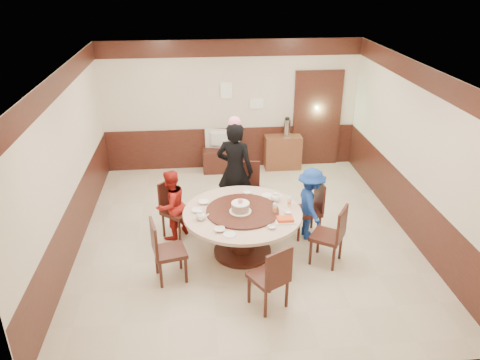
{
  "coord_description": "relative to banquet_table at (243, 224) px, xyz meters",
  "views": [
    {
      "loc": [
        -0.76,
        -6.78,
        4.23
      ],
      "look_at": [
        -0.11,
        -0.13,
        1.1
      ],
      "focal_mm": 35.0,
      "sensor_mm": 36.0,
      "label": 1
    }
  ],
  "objects": [
    {
      "name": "person_standing",
      "position": [
        -0.01,
        1.2,
        0.37
      ],
      "size": [
        0.77,
        0.65,
        1.81
      ],
      "primitive_type": "imported",
      "rotation": [
        0.0,
        0.0,
        2.76
      ],
      "color": "black",
      "rests_on": "ground"
    },
    {
      "name": "saucer_far",
      "position": [
        0.45,
        0.5,
        0.22
      ],
      "size": [
        0.18,
        0.18,
        0.01
      ],
      "primitive_type": "cylinder",
      "color": "white",
      "rests_on": "banquet_table"
    },
    {
      "name": "tv_stand",
      "position": [
        -0.11,
        3.28,
        -0.28
      ],
      "size": [
        0.85,
        0.45,
        0.5
      ],
      "primitive_type": "cube",
      "color": "#391812",
      "rests_on": "ground"
    },
    {
      "name": "bowl_4",
      "position": [
        -0.69,
        0.07,
        0.24
      ],
      "size": [
        0.16,
        0.16,
        0.04
      ],
      "primitive_type": "imported",
      "color": "white",
      "rests_on": "banquet_table"
    },
    {
      "name": "person_red",
      "position": [
        -1.12,
        0.61,
        0.07
      ],
      "size": [
        0.74,
        0.74,
        1.2
      ],
      "primitive_type": "imported",
      "rotation": [
        0.0,
        0.0,
        3.92
      ],
      "color": "#A31B15",
      "rests_on": "ground"
    },
    {
      "name": "teapot_left",
      "position": [
        -0.64,
        -0.19,
        0.28
      ],
      "size": [
        0.17,
        0.15,
        0.13
      ],
      "primitive_type": "ellipsoid",
      "color": "white",
      "rests_on": "banquet_table"
    },
    {
      "name": "bowl_3",
      "position": [
        0.68,
        -0.12,
        0.24
      ],
      "size": [
        0.13,
        0.13,
        0.04
      ],
      "primitive_type": "imported",
      "color": "white",
      "rests_on": "banquet_table"
    },
    {
      "name": "person_blue",
      "position": [
        1.16,
        0.38,
        0.09
      ],
      "size": [
        0.5,
        0.83,
        1.24
      ],
      "primitive_type": "imported",
      "rotation": [
        0.0,
        0.0,
        1.62
      ],
      "color": "navy",
      "rests_on": "ground"
    },
    {
      "name": "room",
      "position": [
        0.12,
        0.55,
        0.55
      ],
      "size": [
        6.0,
        6.04,
        2.84
      ],
      "color": "beige",
      "rests_on": "ground"
    },
    {
      "name": "side_cabinet",
      "position": [
        1.24,
        3.31,
        -0.16
      ],
      "size": [
        0.8,
        0.4,
        0.75
      ],
      "primitive_type": "cube",
      "color": "brown",
      "rests_on": "ground"
    },
    {
      "name": "thermos",
      "position": [
        1.31,
        3.31,
        0.41
      ],
      "size": [
        0.15,
        0.15,
        0.38
      ],
      "primitive_type": "cylinder",
      "color": "silver",
      "rests_on": "side_cabinet"
    },
    {
      "name": "notice_right",
      "position": [
        0.66,
        3.49,
        0.92
      ],
      "size": [
        0.3,
        0.0,
        0.22
      ],
      "primitive_type": "cube",
      "color": "white",
      "rests_on": "room"
    },
    {
      "name": "bowl_2",
      "position": [
        -0.38,
        -0.53,
        0.24
      ],
      "size": [
        0.16,
        0.16,
        0.04
      ],
      "primitive_type": "imported",
      "color": "white",
      "rests_on": "banquet_table"
    },
    {
      "name": "shrimp_platter",
      "position": [
        0.6,
        -0.36,
        0.24
      ],
      "size": [
        0.3,
        0.2,
        0.06
      ],
      "color": "white",
      "rests_on": "banquet_table"
    },
    {
      "name": "chair_4",
      "position": [
        0.22,
        -1.29,
        -0.23
      ],
      "size": [
        0.6,
        0.6,
        0.97
      ],
      "rotation": [
        0.0,
        0.0,
        6.8
      ],
      "color": "#391812",
      "rests_on": "ground"
    },
    {
      "name": "bowl_5",
      "position": [
        0.14,
        0.59,
        0.24
      ],
      "size": [
        0.15,
        0.15,
        0.05
      ],
      "primitive_type": "imported",
      "color": "white",
      "rests_on": "banquet_table"
    },
    {
      "name": "chair_2",
      "position": [
        -1.03,
        0.66,
        -0.23
      ],
      "size": [
        0.62,
        0.62,
        0.97
      ],
      "rotation": [
        0.0,
        0.0,
        4.0
      ],
      "color": "#391812",
      "rests_on": "ground"
    },
    {
      "name": "bowl_1",
      "position": [
        0.37,
        -0.53,
        0.24
      ],
      "size": [
        0.12,
        0.12,
        0.04
      ],
      "primitive_type": "imported",
      "color": "white",
      "rests_on": "banquet_table"
    },
    {
      "name": "chair_5",
      "position": [
        1.27,
        -0.37,
        -0.23
      ],
      "size": [
        0.61,
        0.61,
        0.97
      ],
      "rotation": [
        0.0,
        0.0,
        7.28
      ],
      "color": "#391812",
      "rests_on": "ground"
    },
    {
      "name": "notice_left",
      "position": [
        0.01,
        3.49,
        1.22
      ],
      "size": [
        0.25,
        0.0,
        0.35
      ],
      "primitive_type": "cube",
      "color": "white",
      "rests_on": "room"
    },
    {
      "name": "teapot_right",
      "position": [
        0.56,
        0.29,
        0.28
      ],
      "size": [
        0.17,
        0.15,
        0.13
      ],
      "primitive_type": "ellipsoid",
      "color": "white",
      "rests_on": "banquet_table"
    },
    {
      "name": "banquet_table",
      "position": [
        0.0,
        0.0,
        0.0
      ],
      "size": [
        1.83,
        1.83,
        0.78
      ],
      "color": "#391812",
      "rests_on": "ground"
    },
    {
      "name": "chair_3",
      "position": [
        -1.13,
        -0.55,
        -0.23
      ],
      "size": [
        0.54,
        0.53,
        0.97
      ],
      "rotation": [
        0.0,
        0.0,
        4.95
      ],
      "color": "#391812",
      "rests_on": "ground"
    },
    {
      "name": "chair_1",
      "position": [
        0.23,
        1.27,
        -0.23
      ],
      "size": [
        0.48,
        0.49,
        0.97
      ],
      "rotation": [
        0.0,
        0.0,
        3.04
      ],
      "color": "#391812",
      "rests_on": "ground"
    },
    {
      "name": "television",
      "position": [
        -0.11,
        3.28,
        0.19
      ],
      "size": [
        0.77,
        0.25,
        0.44
      ],
      "primitive_type": "imported",
      "rotation": [
        0.0,
        0.0,
        2.94
      ],
      "color": "gray",
      "rests_on": "tv_stand"
    },
    {
      "name": "saucer_near",
      "position": [
        -0.25,
        -0.65,
        0.22
      ],
      "size": [
        0.18,
        0.18,
        0.01
      ],
      "primitive_type": "cylinder",
      "color": "white",
      "rests_on": "banquet_table"
    },
    {
      "name": "bowl_0",
      "position": [
        -0.58,
        0.33,
        0.24
      ],
      "size": [
        0.17,
        0.17,
        0.04
      ],
      "primitive_type": "imported",
      "color": "white",
      "rests_on": "banquet_table"
    },
    {
      "name": "bottle_1",
      "position": [
        0.74,
        0.09,
        0.3
      ],
      "size": [
        0.06,
        0.06,
        0.16
      ],
      "primitive_type": "cylinder",
      "color": "silver",
      "rests_on": "banquet_table"
    },
    {
      "name": "chair_0",
      "position": [
        1.14,
        0.46,
        -0.23
      ],
      "size": [
        0.49,
        0.48,
        0.97
      ],
      "rotation": [
        0.0,
        0.0,
        1.68
      ],
      "color": "#391812",
      "rests_on": "ground"
    },
    {
      "name": "birthday_cake",
      "position": [
        -0.04,
        -0.05,
        0.32
      ],
      "size": [
        0.34,
        0.34,
        0.22
      ],
      "color": "white",
      "rests_on": "banquet_table"
    },
    {
      "name": "bottle_0",
      "position": [
        0.48,
        -0.1,
        0.3
      ],
      "size": [
        0.06,
        0.06,
        0.16
      ],
      "primitive_type": "cylinder",
      "color": "silver",
      "rests_on": "banquet_table"
    }
  ]
}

